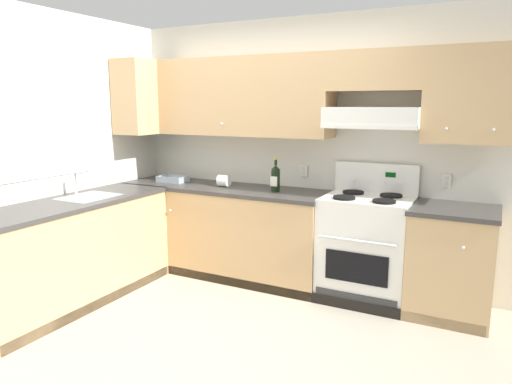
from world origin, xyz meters
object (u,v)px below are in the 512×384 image
(bowl, at_px, (173,180))
(paper_towel_roll, at_px, (224,181))
(stove, at_px, (366,247))
(wine_bottle, at_px, (276,178))

(bowl, distance_m, paper_towel_roll, 0.63)
(stove, bearing_deg, paper_towel_roll, -179.92)
(wine_bottle, height_order, bowl, wine_bottle)
(stove, distance_m, bowl, 2.15)
(stove, bearing_deg, bowl, -179.84)
(bowl, bearing_deg, wine_bottle, -0.00)
(paper_towel_roll, bearing_deg, stove, 0.08)
(bowl, height_order, paper_towel_roll, paper_towel_roll)
(wine_bottle, bearing_deg, bowl, 180.00)
(stove, height_order, wine_bottle, wine_bottle)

